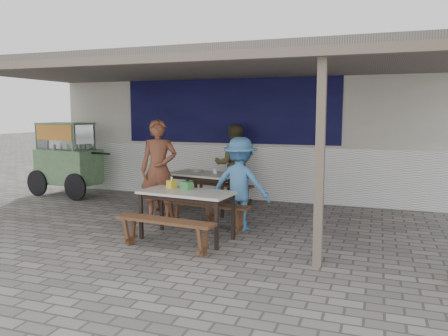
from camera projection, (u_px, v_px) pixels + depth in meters
ground at (180, 231)px, 7.19m from camera, size 60.00×60.00×0.00m
back_wall at (244, 122)px, 10.33m from camera, size 9.00×1.28×3.50m
warung_roof at (201, 68)px, 7.69m from camera, size 9.00×4.21×2.81m
table_left at (204, 177)px, 8.62m from camera, size 1.47×1.00×0.75m
bench_left_street at (184, 199)px, 8.11m from camera, size 1.48×0.57×0.45m
bench_left_wall at (221, 189)px, 9.22m from camera, size 1.48×0.57×0.45m
table_right at (187, 196)px, 6.63m from camera, size 1.48×0.83×0.75m
bench_right_street at (165, 227)px, 6.12m from camera, size 1.53×0.43×0.45m
bench_right_wall at (206, 210)px, 7.22m from camera, size 1.53×0.43×0.45m
vendor_cart at (67, 156)px, 10.19m from camera, size 2.19×1.02×1.71m
patron_street_side at (159, 170)px, 7.89m from camera, size 0.77×0.62×1.82m
patron_wall_side at (234, 164)px, 9.29m from camera, size 0.99×0.88×1.69m
patron_right_table at (240, 184)px, 7.17m from camera, size 1.01×0.60×1.54m
tissue_box at (172, 184)px, 6.90m from camera, size 0.16×0.16×0.12m
donation_box at (187, 185)px, 6.78m from camera, size 0.21×0.18×0.12m
condiment_jar at (215, 171)px, 8.60m from camera, size 0.08×0.08×0.09m
condiment_bowl at (197, 170)px, 8.84m from camera, size 0.28×0.28×0.05m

